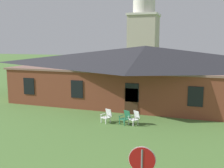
{
  "coord_description": "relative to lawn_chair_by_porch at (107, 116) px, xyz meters",
  "views": [
    {
      "loc": [
        5.1,
        -5.32,
        5.72
      ],
      "look_at": [
        0.3,
        8.87,
        3.34
      ],
      "focal_mm": 42.53,
      "sensor_mm": 36.0,
      "label": 1
    }
  ],
  "objects": [
    {
      "name": "dome_tower",
      "position": [
        -3.62,
        29.11,
        6.81
      ],
      "size": [
        5.18,
        5.18,
        16.24
      ],
      "color": "#BCB29E",
      "rests_on": "ground"
    },
    {
      "name": "lawn_chair_near_door",
      "position": [
        1.37,
        0.03,
        0.0
      ],
      "size": [
        0.81,
        0.85,
        0.96
      ],
      "color": "#28704C",
      "rests_on": "ground"
    },
    {
      "name": "lawn_chair_by_porch",
      "position": [
        0.0,
        0.0,
        0.0
      ],
      "size": [
        0.8,
        0.84,
        0.96
      ],
      "color": "white",
      "rests_on": "ground"
    },
    {
      "name": "brick_building",
      "position": [
        1.14,
        7.7,
        2.23
      ],
      "size": [
        24.98,
        10.4,
        5.36
      ],
      "color": "brown",
      "rests_on": "ground"
    },
    {
      "name": "lawn_chair_left_end",
      "position": [
        2.01,
        0.14,
        0.0
      ],
      "size": [
        0.85,
        0.87,
        0.96
      ],
      "color": "white",
      "rests_on": "ground"
    }
  ]
}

